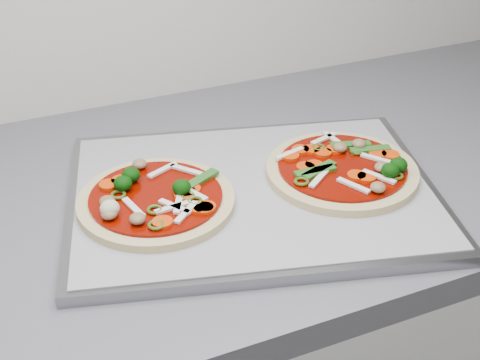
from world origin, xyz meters
name	(u,v)px	position (x,y,z in m)	size (l,w,h in m)	color
baking_tray	(253,194)	(0.37, 1.24, 0.91)	(0.48, 0.36, 0.02)	gray
parchment	(253,189)	(0.37, 1.24, 0.92)	(0.46, 0.34, 0.00)	gray
pizza_left	(155,199)	(0.24, 1.25, 0.93)	(0.21, 0.21, 0.03)	tan
pizza_right	(344,169)	(0.50, 1.22, 0.93)	(0.29, 0.29, 0.04)	tan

